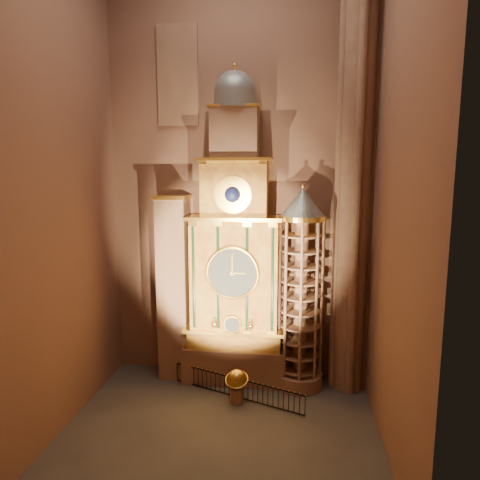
# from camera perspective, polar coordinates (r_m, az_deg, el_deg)

# --- Properties ---
(floor) EXTENTS (14.00, 14.00, 0.00)m
(floor) POSITION_cam_1_polar(r_m,az_deg,el_deg) (20.81, -2.71, -24.16)
(floor) COLOR #383330
(floor) RESTS_ON ground
(wall_back) EXTENTS (22.00, 0.00, 22.00)m
(wall_back) POSITION_cam_1_polar(r_m,az_deg,el_deg) (23.40, -0.32, 8.01)
(wall_back) COLOR brown
(wall_back) RESTS_ON floor
(wall_left) EXTENTS (0.00, 22.00, 22.00)m
(wall_left) POSITION_cam_1_polar(r_m,az_deg,el_deg) (19.95, -23.33, 7.17)
(wall_left) COLOR brown
(wall_left) RESTS_ON floor
(wall_right) EXTENTS (0.00, 22.00, 22.00)m
(wall_right) POSITION_cam_1_polar(r_m,az_deg,el_deg) (17.62, 20.23, 7.23)
(wall_right) COLOR brown
(wall_right) RESTS_ON floor
(astronomical_clock) EXTENTS (5.60, 2.41, 16.70)m
(astronomical_clock) POSITION_cam_1_polar(r_m,az_deg,el_deg) (22.84, -0.66, -2.93)
(astronomical_clock) COLOR #8C634C
(astronomical_clock) RESTS_ON floor
(portrait_tower) EXTENTS (1.80, 1.60, 10.20)m
(portrait_tower) POSITION_cam_1_polar(r_m,az_deg,el_deg) (23.92, -8.79, -6.27)
(portrait_tower) COLOR #8C634C
(portrait_tower) RESTS_ON floor
(stair_turret) EXTENTS (2.50, 2.50, 10.80)m
(stair_turret) POSITION_cam_1_polar(r_m,az_deg,el_deg) (22.71, 8.10, -6.75)
(stair_turret) COLOR #8C634C
(stair_turret) RESTS_ON floor
(gothic_pier) EXTENTS (2.04, 2.04, 22.00)m
(gothic_pier) POSITION_cam_1_polar(r_m,az_deg,el_deg) (22.39, 15.13, 7.67)
(gothic_pier) COLOR #8C634C
(gothic_pier) RESTS_ON floor
(stained_glass_window) EXTENTS (2.20, 0.14, 5.20)m
(stained_glass_window) POSITION_cam_1_polar(r_m,az_deg,el_deg) (24.51, -8.32, 20.90)
(stained_glass_window) COLOR navy
(stained_glass_window) RESTS_ON wall_back
(celestial_globe) EXTENTS (1.30, 1.24, 1.70)m
(celestial_globe) POSITION_cam_1_polar(r_m,az_deg,el_deg) (22.44, -0.45, -18.53)
(celestial_globe) COLOR #8C634C
(celestial_globe) RESTS_ON floor
(iron_railing) EXTENTS (6.91, 2.69, 1.04)m
(iron_railing) POSITION_cam_1_polar(r_m,az_deg,el_deg) (22.99, -0.53, -19.10)
(iron_railing) COLOR black
(iron_railing) RESTS_ON floor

